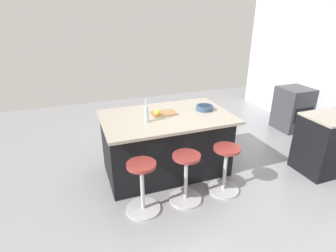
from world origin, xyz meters
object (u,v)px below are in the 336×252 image
Objects in this scene: cutting_board at (164,113)px; apple_yellow at (157,113)px; fruit_bowl at (205,107)px; water_bottle at (146,113)px; stool_middle at (186,179)px; oven_range at (293,109)px; stool_near_camera at (142,189)px; stool_by_window at (225,171)px; kitchen_island at (166,143)px.

apple_yellow is (0.12, 0.07, 0.05)m from cutting_board.
water_bottle is at bearing 9.20° from fruit_bowl.
stool_middle is 2.20× the size of water_bottle.
oven_range reaches higher than stool_near_camera.
fruit_bowl is (-0.62, -0.75, 0.67)m from stool_middle.
stool_middle is (3.07, 1.42, -0.12)m from oven_range.
oven_range is at bearing -166.46° from water_bottle.
fruit_bowl is at bearing -170.80° from water_bottle.
fruit_bowl is at bearing -129.69° from stool_middle.
stool_by_window is 1.00m from fruit_bowl.
oven_range is at bearing -168.03° from apple_yellow.
cutting_board is (0.02, -0.04, 0.48)m from kitchen_island.
cutting_board is 0.40m from water_bottle.
stool_middle is (0.59, 0.00, 0.00)m from stool_by_window.
water_bottle is at bearing -60.39° from stool_middle.
fruit_bowl reaches higher than stool_near_camera.
stool_by_window is 8.39× the size of apple_yellow.
apple_yellow is at bearing -45.44° from stool_by_window.
apple_yellow is at bearing 11.97° from oven_range.
oven_range is 3.38m from stool_middle.
stool_near_camera is (0.59, 0.77, -0.16)m from kitchen_island.
apple_yellow is at bearing 1.14° from fruit_bowl.
stool_by_window is (2.49, 1.42, -0.12)m from oven_range.
oven_range is 2.86m from stool_by_window.
stool_near_camera is at bearing 21.17° from oven_range.
oven_range reaches higher than stool_middle.
oven_range is 3.47× the size of fruit_bowl.
apple_yellow reaches higher than kitchen_island.
apple_yellow is 0.76m from fruit_bowl.
water_bottle reaches higher than fruit_bowl.
cutting_board is at bearing -146.50° from water_bottle.
water_bottle is 1.21× the size of fruit_bowl.
oven_range is 10.87× the size of apple_yellow.
oven_range is 1.30× the size of stool_middle.
fruit_bowl is (-0.64, 0.06, 0.03)m from cutting_board.
apple_yellow is at bearing -121.25° from stool_near_camera.
cutting_board is at bearing -125.18° from stool_near_camera.
stool_near_camera is 1.57m from fruit_bowl.
stool_middle is 1.00× the size of stool_near_camera.
stool_by_window is 0.59m from stool_middle.
cutting_board reaches higher than stool_by_window.
cutting_board is at bearing -149.36° from apple_yellow.
cutting_board is at bearing -53.41° from stool_by_window.
stool_middle is (0.00, 0.77, -0.16)m from kitchen_island.
water_bottle is at bearing 33.50° from cutting_board.
stool_by_window is 1.19m from cutting_board.
water_bottle is at bearing -112.55° from stool_near_camera.
fruit_bowl reaches higher than kitchen_island.
stool_by_window is at bearing 127.24° from kitchen_island.
stool_near_camera is 0.99m from water_bottle.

